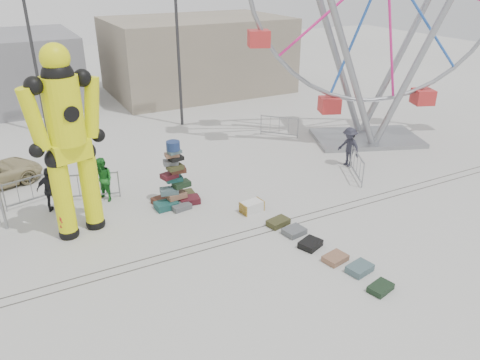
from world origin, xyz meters
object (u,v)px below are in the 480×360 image
barricade_dummy_b (32,190)px  pedestrian_grey (349,147)px  lamp_post_left (34,48)px  suitcase_tower (175,187)px  pedestrian_black (51,190)px  barricade_wheel_front (357,166)px  lamp_post_right (180,43)px  pedestrian_red (67,217)px  pedestrian_green (103,180)px  crash_test_dummy (68,137)px  barricade_wheel_back (279,127)px  steamer_trunk (252,207)px  barricade_dummy_c (92,186)px

barricade_dummy_b → pedestrian_grey: size_ratio=1.12×
barricade_dummy_b → lamp_post_left: bearing=64.3°
suitcase_tower → pedestrian_black: bearing=160.0°
barricade_dummy_b → barricade_wheel_front: (12.47, -3.91, 0.00)m
lamp_post_right → suitcase_tower: (-3.85, -8.95, -3.77)m
pedestrian_red → pedestrian_green: pedestrian_green is taller
suitcase_tower → pedestrian_green: 2.78m
crash_test_dummy → barricade_wheel_back: 12.54m
lamp_post_right → lamp_post_left: (-7.00, 2.00, 0.00)m
lamp_post_left → barricade_wheel_back: (10.70, -6.31, -3.93)m
crash_test_dummy → pedestrian_red: (-0.47, -0.22, -2.63)m
barricade_dummy_b → barricade_wheel_back: size_ratio=1.00×
barricade_wheel_front → pedestrian_black: pedestrian_black is taller
lamp_post_right → steamer_trunk: bearing=-98.4°
suitcase_tower → barricade_wheel_back: bearing=31.8°
lamp_post_left → pedestrian_black: 10.13m
lamp_post_right → crash_test_dummy: bearing=-128.3°
pedestrian_grey → steamer_trunk: bearing=-81.5°
steamer_trunk → pedestrian_green: (-4.58, 3.42, 0.68)m
barricade_dummy_c → barricade_wheel_front: 10.85m
pedestrian_black → barricade_wheel_back: bearing=-138.8°
suitcase_tower → pedestrian_red: suitcase_tower is taller
pedestrian_red → crash_test_dummy: bearing=2.7°
lamp_post_left → barricade_dummy_c: bearing=-87.2°
barricade_dummy_b → pedestrian_grey: bearing=-26.3°
pedestrian_red → pedestrian_grey: size_ratio=0.88×
lamp_post_left → pedestrian_green: lamp_post_left is taller
barricade_wheel_back → pedestrian_green: bearing=-115.5°
suitcase_tower → lamp_post_right: bearing=66.9°
pedestrian_red → pedestrian_green: 2.76m
barricade_wheel_back → pedestrian_black: bearing=-118.3°
barricade_wheel_front → steamer_trunk: bearing=122.5°
lamp_post_left → barricade_dummy_c: size_ratio=4.00×
barricade_dummy_c → pedestrian_red: bearing=-100.5°
steamer_trunk → barricade_dummy_b: (-7.05, 4.47, 0.36)m
lamp_post_right → pedestrian_red: lamp_post_right is taller
suitcase_tower → barricade_wheel_back: (7.55, 4.65, -0.16)m
barricade_dummy_c → pedestrian_red: size_ratio=1.26×
barricade_dummy_c → barricade_wheel_front: same height
lamp_post_right → crash_test_dummy: size_ratio=1.23×
suitcase_tower → pedestrian_grey: (8.22, -0.12, 0.19)m
barricade_dummy_b → pedestrian_red: bearing=-91.0°
lamp_post_right → barricade_dummy_c: size_ratio=4.00×
suitcase_tower → barricade_dummy_b: size_ratio=1.27×
lamp_post_right → pedestrian_green: 10.32m
suitcase_tower → barricade_wheel_front: (7.67, -1.34, -0.16)m
suitcase_tower → lamp_post_left: bearing=106.2°
steamer_trunk → barricade_wheel_front: size_ratio=0.42×
barricade_wheel_back → pedestrian_black: (-11.75, -3.10, 0.31)m
suitcase_tower → barricade_dummy_b: 5.44m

